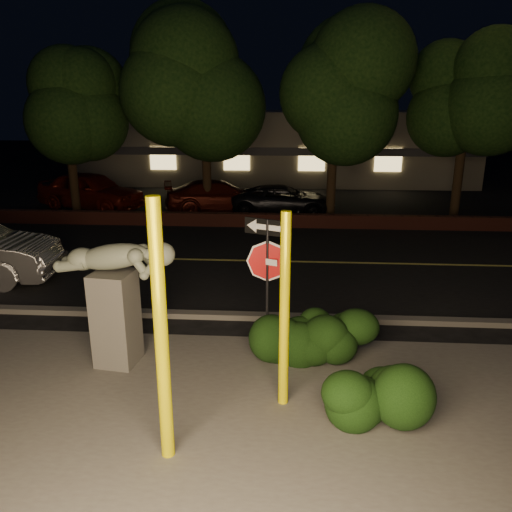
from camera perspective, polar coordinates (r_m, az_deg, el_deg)
The scene contains 22 objects.
ground at distance 17.51m, azimuth 0.91°, elevation 2.36°, with size 90.00×90.00×0.00m, color black.
patio at distance 7.44m, azimuth -3.85°, elevation -19.47°, with size 14.00×6.00×0.02m, color #4C4944.
road at distance 14.63m, azimuth 0.29°, elevation -0.58°, with size 80.00×8.00×0.01m, color black.
lane_marking at distance 14.63m, azimuth 0.29°, elevation -0.53°, with size 80.00×0.12×0.01m, color #C3B94E.
curb at distance 10.79m, azimuth -1.10°, elevation -6.89°, with size 80.00×0.25×0.12m, color #4C4944.
brick_wall at distance 18.72m, azimuth 1.13°, elevation 4.11°, with size 40.00×0.35×0.50m, color #491E17.
parking_lot at distance 24.34m, azimuth 1.79°, elevation 6.54°, with size 40.00×12.00×0.01m, color black.
building at distance 32.01m, azimuth 2.39°, elevation 12.65°, with size 22.00×10.20×4.00m.
tree_far_a at distance 21.83m, azimuth -21.21°, elevation 18.33°, with size 4.60×4.60×7.43m.
tree_far_b at distance 20.47m, azimuth -6.02°, elevation 21.48°, with size 5.20×5.20×8.41m.
tree_far_c at distance 19.83m, azimuth 9.18°, elevation 20.38°, with size 4.80×4.80×7.84m.
tree_far_d at distance 21.30m, azimuth 23.27°, elevation 18.38°, with size 4.40×4.40×7.42m.
yellow_pole_left at distance 6.24m, azimuth -10.77°, elevation -8.99°, with size 0.17×0.17×3.45m, color #EEE302.
yellow_pole_right at distance 7.33m, azimuth 3.27°, elevation -6.49°, with size 0.15×0.15×3.02m, color #FFF002.
signpost at distance 8.56m, azimuth 1.31°, elevation -0.66°, with size 0.81×0.37×2.58m.
sculpture at distance 8.84m, azimuth -15.77°, elevation -3.67°, with size 2.14×0.82×2.28m.
hedge_center at distance 8.99m, azimuth 2.82°, elevation -9.04°, with size 1.86×0.87×0.97m, color black.
hedge_right at distance 9.15m, azimuth 9.13°, elevation -8.57°, with size 1.57×0.84×1.03m, color black.
hedge_far_right at distance 7.65m, azimuth 12.79°, elevation -14.22°, with size 1.50×0.93×1.04m, color black.
parked_car_red at distance 22.99m, azimuth -18.38°, elevation 7.12°, with size 1.93×4.79×1.63m, color maroon.
parked_car_darkred at distance 21.33m, azimuth -4.15°, elevation 6.83°, with size 1.88×4.63×1.34m, color #431009.
parked_car_dark at distance 20.91m, azimuth 3.17°, elevation 6.43°, with size 1.97×4.28×1.19m, color black.
Camera 1 is at (0.88, -6.92, 4.43)m, focal length 35.00 mm.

